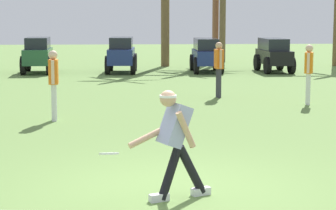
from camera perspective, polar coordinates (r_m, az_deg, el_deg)
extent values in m
plane|color=olive|center=(8.94, 0.72, -7.47)|extent=(80.00, 80.00, 0.00)
cylinder|color=black|center=(8.43, 0.19, -5.90)|extent=(0.37, 0.25, 0.72)
cube|color=silver|center=(8.44, -0.78, -8.06)|extent=(0.28, 0.20, 0.10)
cylinder|color=black|center=(8.58, 2.02, -5.66)|extent=(0.45, 0.29, 0.69)
cube|color=silver|center=(8.73, 2.87, -7.52)|extent=(0.28, 0.20, 0.10)
cube|color=#9EA3D1|center=(8.33, 0.58, -1.76)|extent=(0.48, 0.47, 0.58)
sphere|color=tan|center=(8.24, 0.00, 0.57)|extent=(0.28, 0.28, 0.21)
cylinder|color=white|center=(8.23, 0.00, 0.78)|extent=(0.28, 0.28, 0.03)
cylinder|color=tan|center=(8.39, -1.69, -2.75)|extent=(0.55, 0.31, 0.27)
cylinder|color=tan|center=(8.19, 1.56, -2.16)|extent=(0.29, 0.19, 0.49)
cylinder|color=white|center=(8.22, -5.16, -4.23)|extent=(0.26, 0.26, 0.07)
cylinder|color=silver|center=(17.34, 12.08, 1.35)|extent=(0.14, 0.14, 0.82)
cylinder|color=silver|center=(17.52, 12.12, 1.42)|extent=(0.14, 0.14, 0.82)
cube|color=orange|center=(17.36, 12.17, 3.62)|extent=(0.30, 0.39, 0.54)
cylinder|color=beige|center=(17.15, 12.12, 3.60)|extent=(0.09, 0.09, 0.52)
cylinder|color=beige|center=(17.57, 12.22, 3.70)|extent=(0.09, 0.09, 0.52)
sphere|color=beige|center=(17.34, 12.20, 4.83)|extent=(0.26, 0.26, 0.20)
cylinder|color=silver|center=(14.63, -9.91, 0.18)|extent=(0.11, 0.11, 0.82)
cylinder|color=silver|center=(14.81, -9.86, 0.28)|extent=(0.11, 0.11, 0.82)
cube|color=orange|center=(14.64, -9.95, 2.87)|extent=(0.21, 0.35, 0.54)
cylinder|color=beige|center=(14.43, -10.00, 2.83)|extent=(0.08, 0.08, 0.52)
cylinder|color=beige|center=(14.85, -9.90, 2.98)|extent=(0.08, 0.08, 0.52)
sphere|color=beige|center=(14.61, -9.99, 4.31)|extent=(0.21, 0.21, 0.20)
cylinder|color=#33333D|center=(18.40, 4.50, 1.89)|extent=(0.12, 0.12, 0.82)
cylinder|color=#33333D|center=(18.58, 4.36, 1.95)|extent=(0.12, 0.12, 0.82)
cube|color=orange|center=(18.43, 4.45, 4.02)|extent=(0.24, 0.36, 0.54)
cylinder|color=tan|center=(18.23, 4.62, 4.01)|extent=(0.08, 0.08, 0.52)
cylinder|color=tan|center=(18.63, 4.29, 4.10)|extent=(0.08, 0.08, 0.52)
sphere|color=tan|center=(18.41, 4.46, 5.17)|extent=(0.22, 0.22, 0.20)
cube|color=#235133|center=(26.36, -11.26, 4.19)|extent=(1.05, 2.38, 0.60)
cube|color=#1E232B|center=(26.38, -11.28, 5.32)|extent=(0.91, 1.57, 0.44)
cylinder|color=black|center=(27.21, -12.10, 3.65)|extent=(0.20, 0.72, 0.72)
cylinder|color=black|center=(27.11, -10.04, 3.69)|extent=(0.20, 0.72, 0.72)
cylinder|color=black|center=(25.67, -12.50, 3.38)|extent=(0.20, 0.72, 0.72)
cylinder|color=black|center=(25.56, -10.32, 3.42)|extent=(0.20, 0.72, 0.72)
cube|color=navy|center=(26.05, -4.08, 4.28)|extent=(1.10, 2.40, 0.60)
cube|color=#1E232B|center=(26.07, -4.09, 5.43)|extent=(0.94, 1.59, 0.44)
cylinder|color=black|center=(26.88, -5.02, 3.75)|extent=(0.22, 0.73, 0.72)
cylinder|color=black|center=(26.82, -2.93, 3.76)|extent=(0.22, 0.73, 0.72)
cylinder|color=black|center=(25.33, -5.28, 3.47)|extent=(0.22, 0.73, 0.72)
cylinder|color=black|center=(25.27, -3.06, 3.49)|extent=(0.22, 0.73, 0.72)
cube|color=navy|center=(26.24, 3.35, 4.19)|extent=(0.98, 2.41, 0.55)
cube|color=#1E232B|center=(26.36, 3.33, 5.31)|extent=(0.86, 1.81, 0.46)
cylinder|color=black|center=(27.04, 2.14, 3.73)|extent=(0.19, 0.66, 0.66)
cylinder|color=black|center=(27.15, 4.16, 3.74)|extent=(0.19, 0.66, 0.66)
cylinder|color=black|center=(25.38, 2.48, 3.44)|extent=(0.19, 0.66, 0.66)
cylinder|color=black|center=(25.50, 4.64, 3.45)|extent=(0.19, 0.66, 0.66)
cube|color=black|center=(26.61, 9.22, 4.16)|extent=(1.05, 2.44, 0.55)
cube|color=#1E232B|center=(26.72, 9.16, 5.26)|extent=(0.92, 1.83, 0.46)
cylinder|color=black|center=(27.32, 7.77, 3.71)|extent=(0.21, 0.67, 0.66)
cylinder|color=black|center=(27.56, 9.72, 3.71)|extent=(0.21, 0.67, 0.66)
cylinder|color=black|center=(25.70, 8.65, 3.42)|extent=(0.21, 0.67, 0.66)
cylinder|color=black|center=(25.96, 10.71, 3.41)|extent=(0.21, 0.67, 0.66)
cylinder|color=brown|center=(31.45, 4.79, 8.54)|extent=(0.30, 0.30, 5.28)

